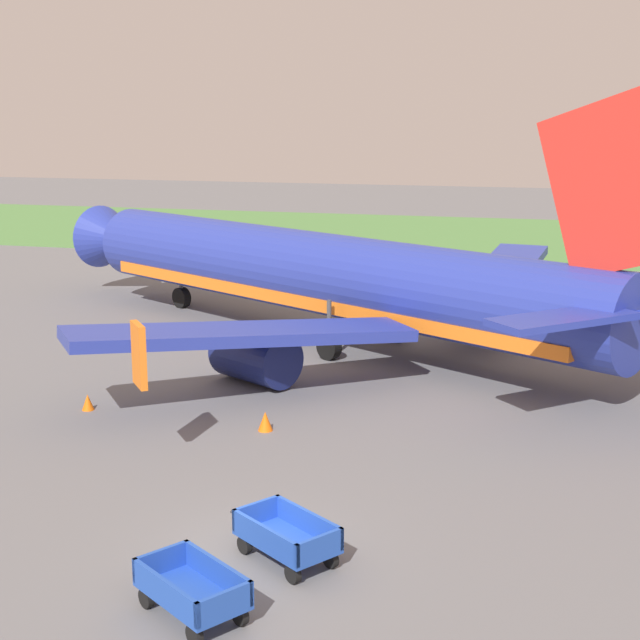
{
  "coord_description": "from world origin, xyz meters",
  "views": [
    {
      "loc": [
        6.69,
        -19.55,
        10.48
      ],
      "look_at": [
        -1.81,
        13.0,
        2.8
      ],
      "focal_mm": 52.07,
      "sensor_mm": 36.0,
      "label": 1
    }
  ],
  "objects": [
    {
      "name": "ground_plane",
      "position": [
        0.0,
        0.0,
        0.0
      ],
      "size": [
        220.0,
        220.0,
        0.0
      ],
      "primitive_type": "plane",
      "color": "slate"
    },
    {
      "name": "grass_strip",
      "position": [
        0.0,
        58.13,
        0.03
      ],
      "size": [
        220.0,
        28.0,
        0.06
      ],
      "primitive_type": "cube",
      "color": "#518442",
      "rests_on": "ground"
    },
    {
      "name": "airplane",
      "position": [
        -2.82,
        20.26,
        3.05
      ],
      "size": [
        34.47,
        28.63,
        11.34
      ],
      "color": "#28389E",
      "rests_on": "ground"
    },
    {
      "name": "baggage_cart_nearest",
      "position": [
        -0.42,
        -3.06,
        0.6
      ],
      "size": [
        3.34,
        2.63,
        1.07
      ],
      "color": "#234CB2",
      "rests_on": "ground"
    },
    {
      "name": "baggage_cart_second_in_row",
      "position": [
        0.81,
        -0.17,
        0.6
      ],
      "size": [
        3.32,
        2.66,
        1.07
      ],
      "color": "#234CB2",
      "rests_on": "ground"
    },
    {
      "name": "traffic_cone_near_plane",
      "position": [
        -2.49,
        8.37,
        0.33
      ],
      "size": [
        0.5,
        0.5,
        0.66
      ],
      "primitive_type": "cone",
      "color": "orange",
      "rests_on": "ground"
    },
    {
      "name": "traffic_cone_mid_apron",
      "position": [
        -9.27,
        8.84,
        0.29
      ],
      "size": [
        0.44,
        0.44,
        0.58
      ],
      "primitive_type": "cone",
      "color": "orange",
      "rests_on": "ground"
    }
  ]
}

